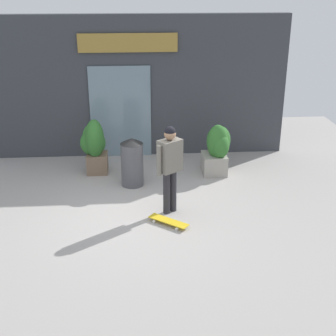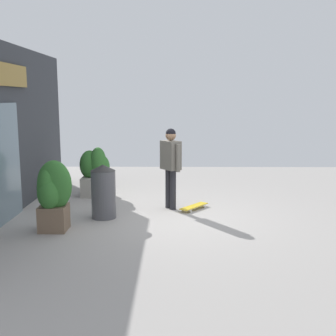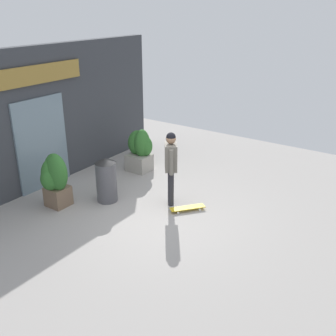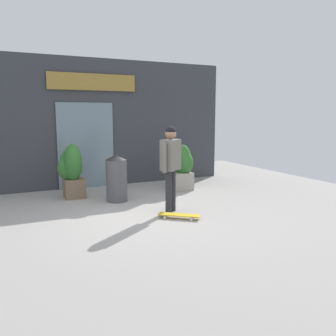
{
  "view_description": "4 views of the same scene",
  "coord_description": "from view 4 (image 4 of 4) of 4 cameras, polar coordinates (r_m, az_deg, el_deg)",
  "views": [
    {
      "loc": [
        -0.03,
        -8.06,
        4.17
      ],
      "look_at": [
        0.55,
        -0.08,
        0.88
      ],
      "focal_mm": 50.15,
      "sensor_mm": 36.0,
      "label": 1
    },
    {
      "loc": [
        -7.99,
        -0.18,
        2.31
      ],
      "look_at": [
        0.55,
        -0.08,
        0.88
      ],
      "focal_mm": 44.58,
      "sensor_mm": 36.0,
      "label": 2
    },
    {
      "loc": [
        -6.18,
        -4.7,
        4.26
      ],
      "look_at": [
        0.55,
        -0.08,
        0.88
      ],
      "focal_mm": 42.89,
      "sensor_mm": 36.0,
      "label": 3
    },
    {
      "loc": [
        -2.43,
        -6.3,
        1.93
      ],
      "look_at": [
        0.55,
        -0.08,
        0.88
      ],
      "focal_mm": 37.84,
      "sensor_mm": 36.0,
      "label": 4
    }
  ],
  "objects": [
    {
      "name": "ground_plane",
      "position": [
        7.03,
        -4.39,
        -7.28
      ],
      "size": [
        12.0,
        12.0,
        0.0
      ],
      "primitive_type": "plane",
      "color": "#9E9993"
    },
    {
      "name": "building_facade",
      "position": [
        9.71,
        -11.28,
        7.02
      ],
      "size": [
        7.27,
        0.31,
        3.37
      ],
      "color": "#383A3F",
      "rests_on": "ground_plane"
    },
    {
      "name": "skateboarder",
      "position": [
        6.92,
        0.43,
        1.28
      ],
      "size": [
        0.5,
        0.46,
        1.69
      ],
      "rotation": [
        0.0,
        0.0,
        -0.94
      ],
      "color": "#28282D",
      "rests_on": "ground_plane"
    },
    {
      "name": "skateboard",
      "position": [
        6.66,
        1.8,
        -7.59
      ],
      "size": [
        0.73,
        0.64,
        0.08
      ],
      "rotation": [
        0.0,
        0.0,
        -0.68
      ],
      "color": "gold",
      "rests_on": "ground_plane"
    },
    {
      "name": "planter_box_left",
      "position": [
        9.11,
        2.22,
        0.37
      ],
      "size": [
        0.64,
        0.72,
        1.16
      ],
      "color": "gray",
      "rests_on": "ground_plane"
    },
    {
      "name": "planter_box_right",
      "position": [
        8.44,
        -15.29,
        -0.15
      ],
      "size": [
        0.59,
        0.6,
        1.26
      ],
      "color": "brown",
      "rests_on": "ground_plane"
    },
    {
      "name": "trash_bin",
      "position": [
        7.94,
        -8.27,
        -1.58
      ],
      "size": [
        0.48,
        0.48,
        1.05
      ],
      "color": "#4C4C51",
      "rests_on": "ground_plane"
    }
  ]
}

